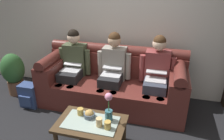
{
  "coord_description": "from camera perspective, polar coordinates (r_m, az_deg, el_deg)",
  "views": [
    {
      "loc": [
        0.79,
        -1.9,
        2.04
      ],
      "look_at": [
        0.05,
        0.92,
        0.73
      ],
      "focal_mm": 34.14,
      "sensor_mm": 36.0,
      "label": 1
    }
  ],
  "objects": [
    {
      "name": "back_wall_patterned",
      "position": [
        3.73,
        2.39,
        15.15
      ],
      "size": [
        6.0,
        0.12,
        2.9
      ],
      "primitive_type": "cube",
      "color": "silver",
      "rests_on": "ground_plane"
    },
    {
      "name": "couch",
      "position": [
        3.58,
        0.24,
        -3.53
      ],
      "size": [
        2.35,
        0.88,
        0.96
      ],
      "color": "maroon",
      "rests_on": "ground_plane"
    },
    {
      "name": "person_left",
      "position": [
        3.68,
        -10.38,
        1.79
      ],
      "size": [
        0.56,
        0.67,
        1.22
      ],
      "color": "#232326",
      "rests_on": "ground_plane"
    },
    {
      "name": "person_middle",
      "position": [
        3.46,
        0.23,
        0.69
      ],
      "size": [
        0.56,
        0.67,
        1.22
      ],
      "color": "#232326",
      "rests_on": "ground_plane"
    },
    {
      "name": "person_right",
      "position": [
        3.36,
        11.85,
        -0.54
      ],
      "size": [
        0.56,
        0.67,
        1.22
      ],
      "color": "#383D4C",
      "rests_on": "ground_plane"
    },
    {
      "name": "coffee_table",
      "position": [
        2.74,
        -5.64,
        -14.6
      ],
      "size": [
        0.85,
        0.55,
        0.38
      ],
      "color": "#47331E",
      "rests_on": "ground_plane"
    },
    {
      "name": "flower_vase",
      "position": [
        2.62,
        -0.89,
        -10.16
      ],
      "size": [
        0.09,
        0.09,
        0.39
      ],
      "color": "#336672",
      "rests_on": "coffee_table"
    },
    {
      "name": "snack_bowl",
      "position": [
        2.76,
        -6.07,
        -11.77
      ],
      "size": [
        0.14,
        0.14,
        0.12
      ],
      "color": "#4C5666",
      "rests_on": "coffee_table"
    },
    {
      "name": "cup_near_left",
      "position": [
        2.82,
        -8.47,
        -10.95
      ],
      "size": [
        0.08,
        0.08,
        0.09
      ],
      "primitive_type": "cylinder",
      "color": "gold",
      "rests_on": "coffee_table"
    },
    {
      "name": "cup_near_right",
      "position": [
        2.6,
        -3.46,
        -13.77
      ],
      "size": [
        0.08,
        0.08,
        0.11
      ],
      "primitive_type": "cylinder",
      "color": "#DBB77A",
      "rests_on": "coffee_table"
    },
    {
      "name": "cup_far_center",
      "position": [
        2.57,
        -1.17,
        -14.5
      ],
      "size": [
        0.08,
        0.08,
        0.1
      ],
      "primitive_type": "cylinder",
      "color": "gold",
      "rests_on": "coffee_table"
    },
    {
      "name": "backpack_left",
      "position": [
        3.83,
        -21.25,
        -6.38
      ],
      "size": [
        0.29,
        0.25,
        0.4
      ],
      "color": "#33477A",
      "rests_on": "ground_plane"
    },
    {
      "name": "potted_plant",
      "position": [
        4.22,
        -24.9,
        -0.51
      ],
      "size": [
        0.4,
        0.4,
        0.78
      ],
      "color": "brown",
      "rests_on": "ground_plane"
    }
  ]
}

